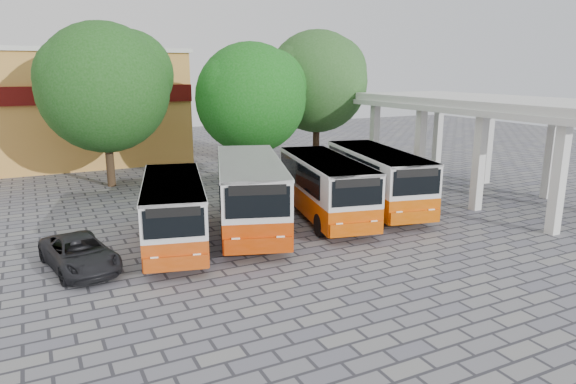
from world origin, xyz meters
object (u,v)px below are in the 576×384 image
bus_centre_left (250,190)px  bus_centre_right (325,184)px  parked_car (79,253)px  bus_far_right (377,176)px  bus_far_left (174,208)px

bus_centre_left → bus_centre_right: bearing=18.9°
bus_centre_right → parked_car: 11.14m
bus_far_right → bus_centre_left: bearing=-164.9°
bus_centre_left → parked_car: 7.45m
bus_far_left → bus_centre_left: size_ratio=0.85×
bus_centre_left → bus_centre_right: bus_centre_left is taller
bus_far_left → parked_car: 3.91m
bus_centre_left → bus_centre_right: size_ratio=1.10×
bus_far_left → bus_far_right: bearing=18.8°
bus_far_left → bus_centre_left: (3.52, 0.59, 0.25)m
bus_far_left → parked_car: (-3.65, -1.01, -0.96)m
bus_centre_right → parked_car: bearing=-159.6°
parked_car → bus_centre_right: bearing=-3.0°
bus_far_right → bus_centre_right: bearing=-161.8°
bus_far_left → bus_centre_left: 3.58m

